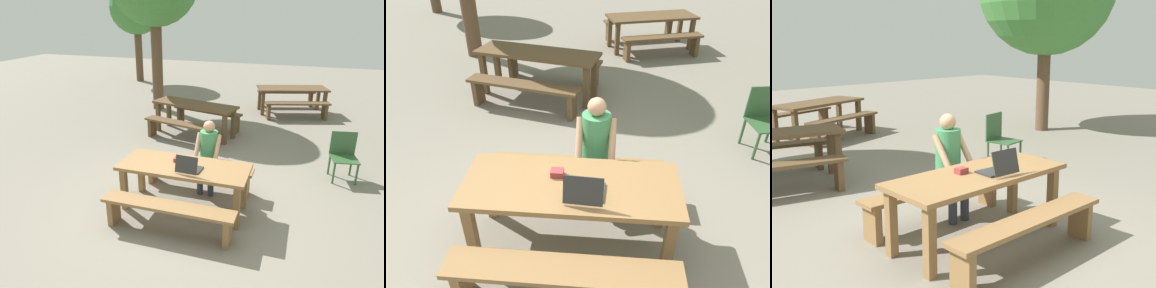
# 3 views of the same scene
# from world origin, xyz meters

# --- Properties ---
(ground_plane) EXTENTS (30.00, 30.00, 0.00)m
(ground_plane) POSITION_xyz_m (0.00, 0.00, 0.00)
(ground_plane) COLOR gray
(picnic_table_front) EXTENTS (1.92, 0.78, 0.72)m
(picnic_table_front) POSITION_xyz_m (0.00, 0.00, 0.61)
(picnic_table_front) COLOR olive
(picnic_table_front) RESTS_ON ground
(bench_near) EXTENTS (1.86, 0.30, 0.44)m
(bench_near) POSITION_xyz_m (0.00, -0.68, 0.33)
(bench_near) COLOR olive
(bench_near) RESTS_ON ground
(bench_far) EXTENTS (1.86, 0.30, 0.44)m
(bench_far) POSITION_xyz_m (0.00, 0.68, 0.33)
(bench_far) COLOR olive
(bench_far) RESTS_ON ground
(laptop) EXTENTS (0.34, 0.33, 0.26)m
(laptop) POSITION_xyz_m (0.13, -0.17, 0.78)
(laptop) COLOR #2D2D2D
(laptop) RESTS_ON picnic_table_front
(small_pouch) EXTENTS (0.11, 0.09, 0.06)m
(small_pouch) POSITION_xyz_m (-0.13, 0.10, 0.75)
(small_pouch) COLOR #993338
(small_pouch) RESTS_ON picnic_table_front
(person_seated) EXTENTS (0.40, 0.40, 1.22)m
(person_seated) POSITION_xyz_m (0.19, 0.64, 0.71)
(person_seated) COLOR #333847
(person_seated) RESTS_ON ground
(plastic_chair) EXTENTS (0.51, 0.51, 0.84)m
(plastic_chair) POSITION_xyz_m (2.34, 1.87, 0.44)
(plastic_chair) COLOR #335933
(plastic_chair) RESTS_ON ground
(picnic_table_mid) EXTENTS (2.08, 1.32, 0.73)m
(picnic_table_mid) POSITION_xyz_m (1.19, 5.95, 0.62)
(picnic_table_mid) COLOR brown
(picnic_table_mid) RESTS_ON ground
(bench_mid_south) EXTENTS (1.75, 0.80, 0.47)m
(bench_mid_south) POSITION_xyz_m (1.39, 5.29, 0.35)
(bench_mid_south) COLOR brown
(bench_mid_south) RESTS_ON ground
(bench_mid_north) EXTENTS (1.75, 0.80, 0.47)m
(bench_mid_north) POSITION_xyz_m (0.98, 6.62, 0.35)
(bench_mid_north) COLOR brown
(bench_mid_north) RESTS_ON ground
(picnic_table_rear) EXTENTS (2.13, 1.11, 0.77)m
(picnic_table_rear) POSITION_xyz_m (-0.89, 3.25, 0.64)
(picnic_table_rear) COLOR brown
(picnic_table_rear) RESTS_ON ground
(bench_rear_south) EXTENTS (1.85, 0.72, 0.46)m
(bench_rear_south) POSITION_xyz_m (-1.03, 2.65, 0.35)
(bench_rear_south) COLOR brown
(bench_rear_south) RESTS_ON ground
(bench_rear_north) EXTENTS (1.85, 0.72, 0.46)m
(bench_rear_north) POSITION_xyz_m (-0.74, 3.85, 0.35)
(bench_rear_north) COLOR brown
(bench_rear_north) RESTS_ON ground
(tree_right) EXTENTS (2.12, 2.12, 3.96)m
(tree_right) POSITION_xyz_m (-5.08, 8.84, 2.87)
(tree_right) COLOR brown
(tree_right) RESTS_ON ground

